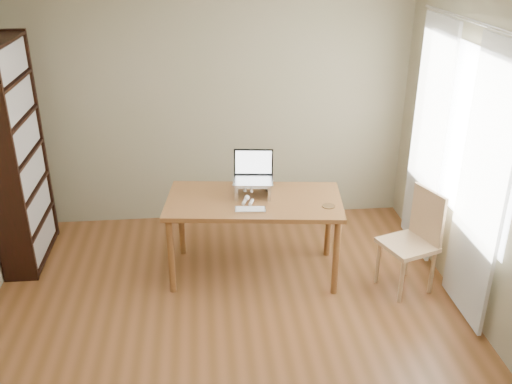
{
  "coord_description": "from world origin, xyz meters",
  "views": [
    {
      "loc": [
        -0.15,
        -3.45,
        2.9
      ],
      "look_at": [
        0.3,
        1.04,
        0.83
      ],
      "focal_mm": 40.0,
      "sensor_mm": 36.0,
      "label": 1
    }
  ],
  "objects_px": {
    "laptop": "(252,173)",
    "keyboard": "(250,210)",
    "bookshelf": "(16,156)",
    "desk": "(254,208)",
    "cat": "(251,188)",
    "chair": "(416,239)"
  },
  "relations": [
    {
      "from": "cat",
      "to": "chair",
      "type": "relative_size",
      "value": 0.52
    },
    {
      "from": "bookshelf",
      "to": "chair",
      "type": "xyz_separation_m",
      "value": [
        3.48,
        -0.88,
        -0.56
      ]
    },
    {
      "from": "desk",
      "to": "keyboard",
      "type": "height_order",
      "value": "keyboard"
    },
    {
      "from": "laptop",
      "to": "cat",
      "type": "height_order",
      "value": "laptop"
    },
    {
      "from": "bookshelf",
      "to": "cat",
      "type": "bearing_deg",
      "value": -10.3
    },
    {
      "from": "bookshelf",
      "to": "desk",
      "type": "bearing_deg",
      "value": -13.1
    },
    {
      "from": "bookshelf",
      "to": "desk",
      "type": "relative_size",
      "value": 1.3
    },
    {
      "from": "bookshelf",
      "to": "keyboard",
      "type": "xyz_separation_m",
      "value": [
        2.06,
        -0.71,
        -0.29
      ]
    },
    {
      "from": "keyboard",
      "to": "cat",
      "type": "xyz_separation_m",
      "value": [
        0.04,
        0.33,
        0.05
      ]
    },
    {
      "from": "laptop",
      "to": "keyboard",
      "type": "relative_size",
      "value": 1.41
    },
    {
      "from": "keyboard",
      "to": "chair",
      "type": "relative_size",
      "value": 0.29
    },
    {
      "from": "keyboard",
      "to": "bookshelf",
      "type": "bearing_deg",
      "value": 165.94
    },
    {
      "from": "chair",
      "to": "laptop",
      "type": "bearing_deg",
      "value": 139.19
    },
    {
      "from": "cat",
      "to": "chair",
      "type": "height_order",
      "value": "chair"
    },
    {
      "from": "bookshelf",
      "to": "desk",
      "type": "height_order",
      "value": "bookshelf"
    },
    {
      "from": "desk",
      "to": "chair",
      "type": "height_order",
      "value": "chair"
    },
    {
      "from": "bookshelf",
      "to": "chair",
      "type": "bearing_deg",
      "value": -14.17
    },
    {
      "from": "bookshelf",
      "to": "laptop",
      "type": "relative_size",
      "value": 5.54
    },
    {
      "from": "bookshelf",
      "to": "laptop",
      "type": "xyz_separation_m",
      "value": [
        2.11,
        -0.35,
        -0.11
      ]
    },
    {
      "from": "cat",
      "to": "keyboard",
      "type": "bearing_deg",
      "value": -78.65
    },
    {
      "from": "laptop",
      "to": "keyboard",
      "type": "height_order",
      "value": "laptop"
    },
    {
      "from": "keyboard",
      "to": "cat",
      "type": "relative_size",
      "value": 0.56
    }
  ]
}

